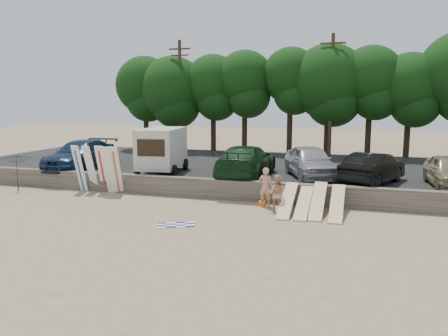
{
  "coord_description": "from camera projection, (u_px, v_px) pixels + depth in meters",
  "views": [
    {
      "loc": [
        4.04,
        -17.41,
        4.88
      ],
      "look_at": [
        -2.25,
        3.0,
        1.58
      ],
      "focal_mm": 35.0,
      "sensor_mm": 36.0,
      "label": 1
    }
  ],
  "objects": [
    {
      "name": "parking_lot",
      "position": [
        291.0,
        171.0,
        28.23
      ],
      "size": [
        44.0,
        14.5,
        0.7
      ],
      "primitive_type": "cube",
      "color": "#282828",
      "rests_on": "ground"
    },
    {
      "name": "box_trailer",
      "position": [
        162.0,
        148.0,
        25.39
      ],
      "size": [
        2.81,
        4.33,
        2.6
      ],
      "rotation": [
        0.0,
        0.0,
        0.15
      ],
      "color": "beige",
      "rests_on": "parking_lot"
    },
    {
      "name": "beachgoer_a",
      "position": [
        266.0,
        187.0,
        20.24
      ],
      "size": [
        0.7,
        0.49,
        1.84
      ],
      "primitive_type": "imported",
      "rotation": [
        0.0,
        0.0,
        3.06
      ],
      "color": "tan",
      "rests_on": "ground"
    },
    {
      "name": "surfboard_upright_0",
      "position": [
        80.0,
        169.0,
        23.44
      ],
      "size": [
        0.6,
        0.73,
        2.54
      ],
      "primitive_type": "cube",
      "rotation": [
        0.23,
        0.0,
        -0.16
      ],
      "color": "white",
      "rests_on": "ground"
    },
    {
      "name": "beach_umbrella",
      "position": [
        18.0,
        173.0,
        23.75
      ],
      "size": [
        2.85,
        2.83,
        2.01
      ],
      "primitive_type": "imported",
      "rotation": [
        0.0,
        0.0,
        1.22
      ],
      "color": "black",
      "rests_on": "ground"
    },
    {
      "name": "surfboard_upright_4",
      "position": [
        116.0,
        170.0,
        22.86
      ],
      "size": [
        0.52,
        0.68,
        2.54
      ],
      "primitive_type": "cube",
      "rotation": [
        0.23,
        0.0,
        0.03
      ],
      "color": "white",
      "rests_on": "ground"
    },
    {
      "name": "seawall",
      "position": [
        268.0,
        192.0,
        21.12
      ],
      "size": [
        44.0,
        0.5,
        1.0
      ],
      "primitive_type": "cube",
      "color": "#6B6356",
      "rests_on": "ground"
    },
    {
      "name": "cooler",
      "position": [
        284.0,
        203.0,
        20.36
      ],
      "size": [
        0.46,
        0.41,
        0.32
      ],
      "primitive_type": "cube",
      "rotation": [
        0.0,
        0.0,
        0.36
      ],
      "color": "#268C35",
      "rests_on": "ground"
    },
    {
      "name": "surfboard_upright_2",
      "position": [
        102.0,
        169.0,
        23.24
      ],
      "size": [
        0.5,
        0.66,
        2.54
      ],
      "primitive_type": "cube",
      "rotation": [
        0.23,
        0.0,
        0.0
      ],
      "color": "white",
      "rests_on": "ground"
    },
    {
      "name": "surfboard_upright_3",
      "position": [
        109.0,
        170.0,
        22.93
      ],
      "size": [
        0.58,
        0.77,
        2.53
      ],
      "primitive_type": "cube",
      "rotation": [
        0.26,
        0.0,
        0.11
      ],
      "color": "white",
      "rests_on": "ground"
    },
    {
      "name": "car_3",
      "position": [
        373.0,
        168.0,
        22.04
      ],
      "size": [
        3.41,
        5.14,
        1.6
      ],
      "primitive_type": "imported",
      "rotation": [
        0.0,
        0.0,
        2.75
      ],
      "color": "black",
      "rests_on": "parking_lot"
    },
    {
      "name": "surfboard_low_2",
      "position": [
        318.0,
        201.0,
        18.97
      ],
      "size": [
        0.56,
        2.82,
        1.16
      ],
      "primitive_type": "cube",
      "rotation": [
        0.37,
        0.0,
        0.0
      ],
      "color": "beige",
      "rests_on": "ground"
    },
    {
      "name": "car_0",
      "position": [
        80.0,
        155.0,
        27.02
      ],
      "size": [
        2.67,
        6.06,
        1.73
      ],
      "primitive_type": "imported",
      "rotation": [
        0.0,
        0.0,
        0.04
      ],
      "color": "#132645",
      "rests_on": "parking_lot"
    },
    {
      "name": "surfboard_low_1",
      "position": [
        304.0,
        202.0,
        19.03
      ],
      "size": [
        0.56,
        2.88,
        0.98
      ],
      "primitive_type": "cube",
      "rotation": [
        0.31,
        0.0,
        0.0
      ],
      "color": "beige",
      "rests_on": "ground"
    },
    {
      "name": "surfboard_upright_1",
      "position": [
        91.0,
        169.0,
        23.39
      ],
      "size": [
        0.6,
        0.81,
        2.52
      ],
      "primitive_type": "cube",
      "rotation": [
        0.27,
        0.0,
        -0.13
      ],
      "color": "white",
      "rests_on": "ground"
    },
    {
      "name": "utility_poles",
      "position": [
        331.0,
        93.0,
        32.06
      ],
      "size": [
        25.8,
        0.26,
        9.0
      ],
      "color": "#473321",
      "rests_on": "parking_lot"
    },
    {
      "name": "surfboard_low_0",
      "position": [
        287.0,
        200.0,
        19.19
      ],
      "size": [
        0.56,
        2.84,
        1.09
      ],
      "primitive_type": "cube",
      "rotation": [
        0.35,
        0.0,
        0.0
      ],
      "color": "beige",
      "rests_on": "ground"
    },
    {
      "name": "treeline",
      "position": [
        317.0,
        81.0,
        33.66
      ],
      "size": [
        32.91,
        6.07,
        9.03
      ],
      "color": "#382616",
      "rests_on": "parking_lot"
    },
    {
      "name": "ground",
      "position": [
        254.0,
        218.0,
        18.36
      ],
      "size": [
        120.0,
        120.0,
        0.0
      ],
      "primitive_type": "plane",
      "color": "tan",
      "rests_on": "ground"
    },
    {
      "name": "gear_bag",
      "position": [
        262.0,
        203.0,
        20.46
      ],
      "size": [
        0.31,
        0.26,
        0.22
      ],
      "primitive_type": "cube",
      "rotation": [
        0.0,
        0.0,
        -0.05
      ],
      "color": "orange",
      "rests_on": "ground"
    },
    {
      "name": "beachgoer_b",
      "position": [
        277.0,
        193.0,
        19.24
      ],
      "size": [
        0.87,
        0.71,
        1.67
      ],
      "primitive_type": "imported",
      "rotation": [
        0.0,
        0.0,
        3.05
      ],
      "color": "tan",
      "rests_on": "ground"
    },
    {
      "name": "surfboard_low_3",
      "position": [
        337.0,
        203.0,
        18.61
      ],
      "size": [
        0.56,
        2.84,
        1.11
      ],
      "primitive_type": "cube",
      "rotation": [
        0.35,
        0.0,
        0.0
      ],
      "color": "beige",
      "rests_on": "ground"
    },
    {
      "name": "beach_towel",
      "position": [
        176.0,
        225.0,
        17.3
      ],
      "size": [
        1.96,
        1.96,
        0.0
      ],
      "primitive_type": "plane",
      "rotation": [
        0.0,
        0.0,
        0.39
      ],
      "color": "white",
      "rests_on": "ground"
    },
    {
      "name": "car_1",
      "position": [
        246.0,
        161.0,
        24.13
      ],
      "size": [
        2.46,
        6.03,
        1.75
      ],
      "primitive_type": "imported",
      "rotation": [
        0.0,
        0.0,
        3.14
      ],
      "color": "#133619",
      "rests_on": "parking_lot"
    },
    {
      "name": "car_2",
      "position": [
        310.0,
        162.0,
        23.88
      ],
      "size": [
        3.82,
        5.56,
        1.76
      ],
      "primitive_type": "imported",
      "rotation": [
        0.0,
        0.0,
        0.38
      ],
      "color": "#A09FA5",
      "rests_on": "parking_lot"
    }
  ]
}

